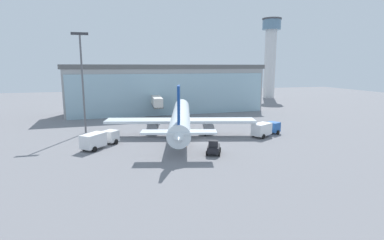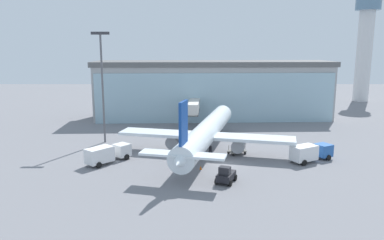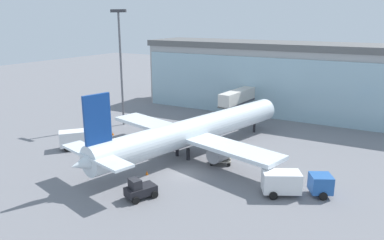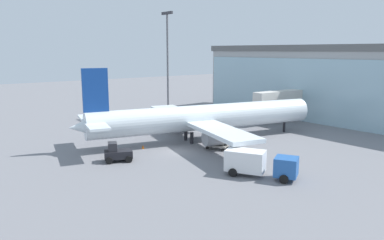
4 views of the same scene
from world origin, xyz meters
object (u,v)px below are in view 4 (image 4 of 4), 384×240
at_px(catering_truck, 117,120).
at_px(safety_cone_wingtip, 150,122).
at_px(pushback_tug, 117,153).
at_px(airplane, 202,118).
at_px(fuel_truck, 258,163).
at_px(baggage_cart, 217,145).
at_px(safety_cone_nose, 143,147).
at_px(jet_bridge, 283,98).
at_px(apron_light_mast, 168,57).

height_order(catering_truck, safety_cone_wingtip, catering_truck).
bearing_deg(catering_truck, pushback_tug, -76.02).
height_order(airplane, fuel_truck, airplane).
xyz_separation_m(fuel_truck, safety_cone_wingtip, (-31.43, 5.95, -1.19)).
bearing_deg(safety_cone_wingtip, baggage_cart, -5.78).
bearing_deg(safety_cone_wingtip, safety_cone_nose, -33.96).
xyz_separation_m(jet_bridge, airplane, (1.90, -20.25, -1.07)).
distance_m(jet_bridge, safety_cone_nose, 29.61).
xyz_separation_m(baggage_cart, safety_cone_wingtip, (-20.65, 2.09, -0.23)).
relative_size(apron_light_mast, airplane, 0.53).
bearing_deg(fuel_truck, safety_cone_wingtip, 139.63).
relative_size(pushback_tug, safety_cone_nose, 6.63).
height_order(airplane, pushback_tug, airplane).
relative_size(jet_bridge, safety_cone_wingtip, 23.11).
xyz_separation_m(airplane, safety_cone_nose, (-1.13, -9.06, -3.06)).
relative_size(jet_bridge, safety_cone_nose, 23.11).
bearing_deg(safety_cone_wingtip, fuel_truck, -10.72).
relative_size(airplane, baggage_cart, 11.53).
bearing_deg(safety_cone_nose, fuel_truck, 12.89).
xyz_separation_m(fuel_truck, baggage_cart, (-10.77, 3.86, -0.97)).
distance_m(apron_light_mast, airplane, 21.23).
bearing_deg(jet_bridge, safety_cone_nose, -175.23).
distance_m(catering_truck, pushback_tug, 19.17).
bearing_deg(apron_light_mast, fuel_truck, -18.97).
bearing_deg(safety_cone_nose, catering_truck, 167.38).
xyz_separation_m(catering_truck, safety_cone_wingtip, (-0.47, 6.65, -1.19)).
distance_m(airplane, catering_truck, 16.44).
xyz_separation_m(pushback_tug, safety_cone_wingtip, (-17.69, 15.06, -0.70)).
distance_m(fuel_truck, safety_cone_wingtip, 32.01).
relative_size(fuel_truck, safety_cone_wingtip, 13.51).
xyz_separation_m(jet_bridge, fuel_truck, (17.63, -25.45, -2.93)).
height_order(baggage_cart, safety_cone_wingtip, baggage_cart).
bearing_deg(fuel_truck, airplane, 132.04).
height_order(jet_bridge, baggage_cart, jet_bridge).
relative_size(catering_truck, safety_cone_nose, 12.74).
height_order(jet_bridge, catering_truck, jet_bridge).
relative_size(catering_truck, fuel_truck, 0.94).
bearing_deg(jet_bridge, safety_cone_wingtip, 147.99).
bearing_deg(baggage_cart, fuel_truck, 134.28).
xyz_separation_m(catering_truck, fuel_truck, (30.95, 0.70, 0.00)).
xyz_separation_m(baggage_cart, safety_cone_nose, (-6.09, -7.72, -0.23)).
bearing_deg(pushback_tug, apron_light_mast, 67.12).
bearing_deg(safety_cone_nose, apron_light_mast, 137.92).
bearing_deg(fuel_truck, baggage_cart, 130.64).
xyz_separation_m(pushback_tug, safety_cone_nose, (-3.13, 5.25, -0.70)).
bearing_deg(apron_light_mast, baggage_cart, -18.63).
xyz_separation_m(jet_bridge, safety_cone_nose, (0.77, -29.31, -4.12)).
bearing_deg(airplane, catering_truck, 124.75).
xyz_separation_m(apron_light_mast, safety_cone_wingtip, (2.70, -5.78, -11.42)).
xyz_separation_m(apron_light_mast, fuel_truck, (34.12, -11.73, -10.22)).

